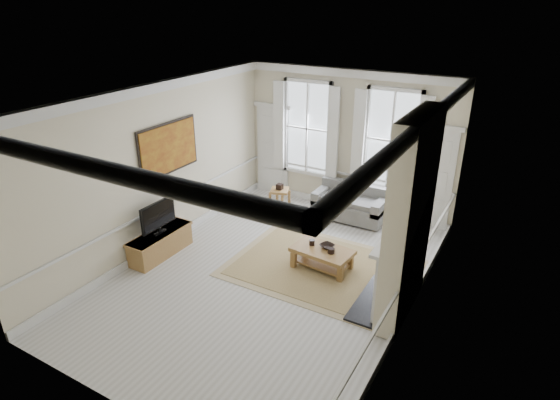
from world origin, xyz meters
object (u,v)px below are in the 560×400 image
Objects in this scene: coffee_table at (322,253)px; sofa at (351,205)px; tv_stand at (161,244)px; side_table at (280,193)px.

sofa is at bearing 104.26° from coffee_table.
tv_stand reaches higher than coffee_table.
sofa is at bearing 12.81° from side_table.
sofa is 2.41m from coffee_table.
coffee_table is (0.38, -2.38, 0.00)m from sofa.
tv_stand is (-3.08, -1.16, -0.09)m from coffee_table.
side_table is at bearing -167.19° from sofa.
side_table reaches higher than coffee_table.
sofa is 1.76m from side_table.
side_table reaches higher than tv_stand.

